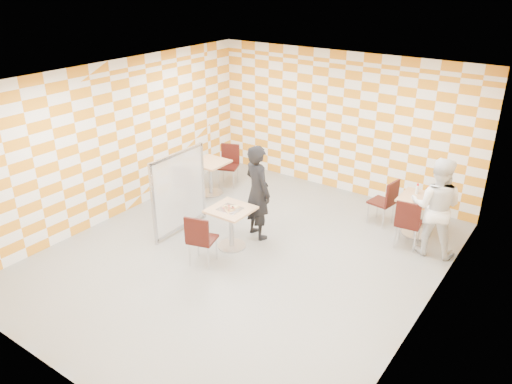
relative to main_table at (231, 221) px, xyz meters
The scene contains 15 objects.
room_shell 1.14m from the main_table, 49.88° to the left, with size 7.00×7.00×7.00m.
main_table is the anchor object (origin of this frame).
second_table 3.42m from the main_table, 42.63° to the left, with size 0.70×0.70×0.75m.
empty_table 2.33m from the main_table, 138.80° to the left, with size 0.70×0.70×0.75m.
chair_main_front 0.78m from the main_table, 92.47° to the right, with size 0.52×0.53×0.92m.
chair_second_front 3.06m from the main_table, 34.19° to the left, with size 0.47×0.47×0.92m.
chair_second_side 3.00m from the main_table, 50.98° to the left, with size 0.49×0.48×0.92m.
chair_empty_near 1.90m from the main_table, 156.98° to the left, with size 0.54×0.54×0.92m.
chair_empty_far 2.81m from the main_table, 128.59° to the left, with size 0.55×0.55×0.92m.
partition 1.18m from the main_table, behind, with size 0.08×1.38×1.55m.
man_dark 0.72m from the main_table, 76.86° to the left, with size 0.64×0.42×1.75m, color black.
man_white 3.47m from the main_table, 32.23° to the left, with size 0.84×0.66×1.74m, color white.
pizza_on_foil 0.26m from the main_table, 90.13° to the right, with size 0.40×0.40×0.04m.
sport_bottle 3.44m from the main_table, 45.43° to the left, with size 0.06×0.06×0.20m.
soda_bottle 3.53m from the main_table, 41.91° to the left, with size 0.07×0.07×0.23m.
Camera 1 is at (4.40, -5.91, 4.54)m, focal length 35.00 mm.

